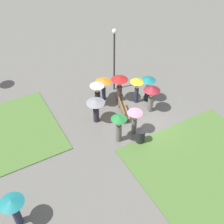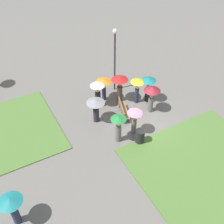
{
  "view_description": "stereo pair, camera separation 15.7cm",
  "coord_description": "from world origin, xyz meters",
  "px_view_note": "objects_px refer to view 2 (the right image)",
  "views": [
    {
      "loc": [
        -10.97,
        8.36,
        12.58
      ],
      "look_at": [
        1.19,
        1.56,
        0.6
      ],
      "focal_mm": 45.0,
      "sensor_mm": 36.0,
      "label": 1
    },
    {
      "loc": [
        -11.05,
        8.22,
        12.58
      ],
      "look_at": [
        1.19,
        1.56,
        0.6
      ],
      "focal_mm": 45.0,
      "sensor_mm": 36.0,
      "label": 2
    }
  ],
  "objects_px": {
    "crowd_person_yellow": "(137,85)",
    "crowd_person_orange": "(104,84)",
    "crowd_person_red": "(120,84)",
    "park_bench": "(123,110)",
    "crowd_person_maroon": "(152,94)",
    "crowd_person_pink": "(134,117)",
    "crowd_person_teal": "(148,85)",
    "trash_bin": "(140,136)",
    "crowd_person_grey": "(96,106)",
    "crowd_person_green": "(118,125)",
    "crowd_person_white": "(98,90)",
    "lamp_post": "(115,53)",
    "lone_walker_mid_plaza": "(12,206)"
  },
  "relations": [
    {
      "from": "lone_walker_mid_plaza",
      "to": "crowd_person_red",
      "type": "bearing_deg",
      "value": 70.97
    },
    {
      "from": "crowd_person_teal",
      "to": "crowd_person_maroon",
      "type": "bearing_deg",
      "value": -146.86
    },
    {
      "from": "crowd_person_green",
      "to": "park_bench",
      "type": "bearing_deg",
      "value": -108.84
    },
    {
      "from": "trash_bin",
      "to": "crowd_person_green",
      "type": "bearing_deg",
      "value": 54.6
    },
    {
      "from": "park_bench",
      "to": "crowd_person_teal",
      "type": "relative_size",
      "value": 0.97
    },
    {
      "from": "crowd_person_grey",
      "to": "crowd_person_teal",
      "type": "height_order",
      "value": "crowd_person_teal"
    },
    {
      "from": "crowd_person_grey",
      "to": "crowd_person_red",
      "type": "distance_m",
      "value": 2.72
    },
    {
      "from": "crowd_person_white",
      "to": "crowd_person_yellow",
      "type": "bearing_deg",
      "value": 60.31
    },
    {
      "from": "crowd_person_orange",
      "to": "crowd_person_teal",
      "type": "distance_m",
      "value": 3.08
    },
    {
      "from": "crowd_person_red",
      "to": "crowd_person_teal",
      "type": "distance_m",
      "value": 1.97
    },
    {
      "from": "crowd_person_maroon",
      "to": "crowd_person_yellow",
      "type": "bearing_deg",
      "value": -167.1
    },
    {
      "from": "crowd_person_orange",
      "to": "lamp_post",
      "type": "bearing_deg",
      "value": -176.76
    },
    {
      "from": "park_bench",
      "to": "trash_bin",
      "type": "relative_size",
      "value": 2.02
    },
    {
      "from": "trash_bin",
      "to": "crowd_person_green",
      "type": "xyz_separation_m",
      "value": [
        0.76,
        1.08,
        0.81
      ]
    },
    {
      "from": "crowd_person_pink",
      "to": "lone_walker_mid_plaza",
      "type": "xyz_separation_m",
      "value": [
        -2.44,
        7.94,
        0.01
      ]
    },
    {
      "from": "park_bench",
      "to": "lone_walker_mid_plaza",
      "type": "bearing_deg",
      "value": 135.67
    },
    {
      "from": "park_bench",
      "to": "crowd_person_yellow",
      "type": "relative_size",
      "value": 0.95
    },
    {
      "from": "crowd_person_pink",
      "to": "crowd_person_white",
      "type": "xyz_separation_m",
      "value": [
        3.47,
        0.77,
        0.1
      ]
    },
    {
      "from": "park_bench",
      "to": "lamp_post",
      "type": "relative_size",
      "value": 0.39
    },
    {
      "from": "park_bench",
      "to": "crowd_person_pink",
      "type": "bearing_deg",
      "value": -169.32
    },
    {
      "from": "crowd_person_orange",
      "to": "crowd_person_red",
      "type": "distance_m",
      "value": 1.12
    },
    {
      "from": "lamp_post",
      "to": "lone_walker_mid_plaza",
      "type": "height_order",
      "value": "lamp_post"
    },
    {
      "from": "trash_bin",
      "to": "crowd_person_maroon",
      "type": "relative_size",
      "value": 0.47
    },
    {
      "from": "crowd_person_white",
      "to": "crowd_person_yellow",
      "type": "height_order",
      "value": "crowd_person_white"
    },
    {
      "from": "crowd_person_pink",
      "to": "crowd_person_orange",
      "type": "bearing_deg",
      "value": 93.27
    },
    {
      "from": "lamp_post",
      "to": "crowd_person_teal",
      "type": "bearing_deg",
      "value": -149.78
    },
    {
      "from": "crowd_person_green",
      "to": "crowd_person_red",
      "type": "distance_m",
      "value": 3.99
    },
    {
      "from": "crowd_person_yellow",
      "to": "lone_walker_mid_plaza",
      "type": "xyz_separation_m",
      "value": [
        -4.98,
        9.75,
        -0.2
      ]
    },
    {
      "from": "crowd_person_green",
      "to": "lone_walker_mid_plaza",
      "type": "height_order",
      "value": "crowd_person_green"
    },
    {
      "from": "crowd_person_yellow",
      "to": "crowd_person_orange",
      "type": "bearing_deg",
      "value": 178.52
    },
    {
      "from": "crowd_person_green",
      "to": "crowd_person_white",
      "type": "height_order",
      "value": "crowd_person_white"
    },
    {
      "from": "crowd_person_grey",
      "to": "crowd_person_red",
      "type": "relative_size",
      "value": 0.86
    },
    {
      "from": "crowd_person_grey",
      "to": "trash_bin",
      "type": "bearing_deg",
      "value": 99.93
    },
    {
      "from": "trash_bin",
      "to": "crowd_person_grey",
      "type": "relative_size",
      "value": 0.54
    },
    {
      "from": "crowd_person_orange",
      "to": "trash_bin",
      "type": "bearing_deg",
      "value": 63.17
    },
    {
      "from": "crowd_person_grey",
      "to": "crowd_person_maroon",
      "type": "relative_size",
      "value": 0.88
    },
    {
      "from": "crowd_person_green",
      "to": "crowd_person_teal",
      "type": "bearing_deg",
      "value": -128.53
    },
    {
      "from": "crowd_person_maroon",
      "to": "crowd_person_pink",
      "type": "bearing_deg",
      "value": -59.61
    },
    {
      "from": "crowd_person_green",
      "to": "lamp_post",
      "type": "bearing_deg",
      "value": -98.05
    },
    {
      "from": "crowd_person_orange",
      "to": "crowd_person_red",
      "type": "relative_size",
      "value": 0.86
    },
    {
      "from": "trash_bin",
      "to": "crowd_person_teal",
      "type": "distance_m",
      "value": 4.25
    },
    {
      "from": "crowd_person_pink",
      "to": "crowd_person_orange",
      "type": "relative_size",
      "value": 1.05
    },
    {
      "from": "crowd_person_pink",
      "to": "crowd_person_maroon",
      "type": "height_order",
      "value": "crowd_person_maroon"
    },
    {
      "from": "crowd_person_yellow",
      "to": "crowd_person_maroon",
      "type": "xyz_separation_m",
      "value": [
        -1.27,
        -0.3,
        -0.05
      ]
    },
    {
      "from": "park_bench",
      "to": "crowd_person_grey",
      "type": "distance_m",
      "value": 2.01
    },
    {
      "from": "crowd_person_red",
      "to": "crowd_person_maroon",
      "type": "bearing_deg",
      "value": -119.93
    },
    {
      "from": "crowd_person_green",
      "to": "crowd_person_teal",
      "type": "height_order",
      "value": "crowd_person_green"
    },
    {
      "from": "crowd_person_white",
      "to": "lone_walker_mid_plaza",
      "type": "distance_m",
      "value": 9.29
    },
    {
      "from": "crowd_person_orange",
      "to": "crowd_person_yellow",
      "type": "bearing_deg",
      "value": 117.14
    },
    {
      "from": "trash_bin",
      "to": "lone_walker_mid_plaza",
      "type": "bearing_deg",
      "value": 101.29
    }
  ]
}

